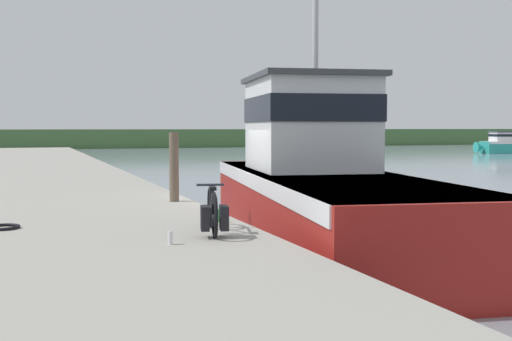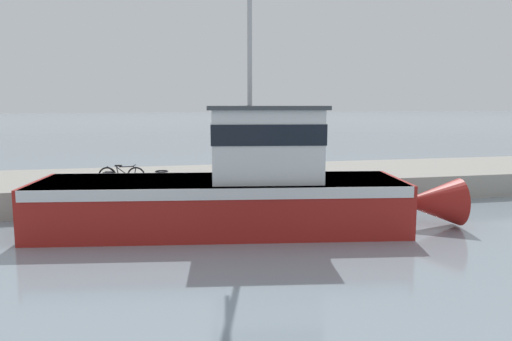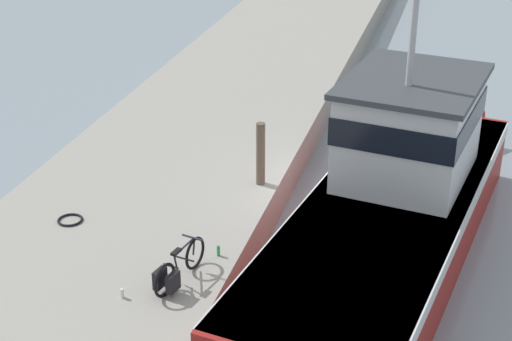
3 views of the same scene
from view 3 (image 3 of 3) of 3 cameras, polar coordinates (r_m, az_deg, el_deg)
ground_plane at (r=18.39m, az=5.61°, el=-3.93°), size 320.00×320.00×0.00m
dock_pier at (r=19.19m, az=-6.63°, el=-1.05°), size 5.79×80.00×0.95m
fishing_boat_main at (r=16.88m, az=10.12°, el=-1.92°), size 4.87×13.14×8.67m
bicycle_touring at (r=14.38m, az=-5.86°, el=-7.23°), size 0.64×1.64×0.72m
mooring_post at (r=17.75m, az=0.33°, el=1.21°), size 0.20×0.20×1.50m
hose_coil at (r=16.97m, az=-13.36°, el=-3.52°), size 0.54×0.54×0.05m
water_bottle_by_bike at (r=14.32m, az=-9.71°, el=-8.79°), size 0.07×0.07×0.19m
water_bottle_on_curb at (r=15.31m, az=-2.75°, el=-5.85°), size 0.06×0.06×0.22m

